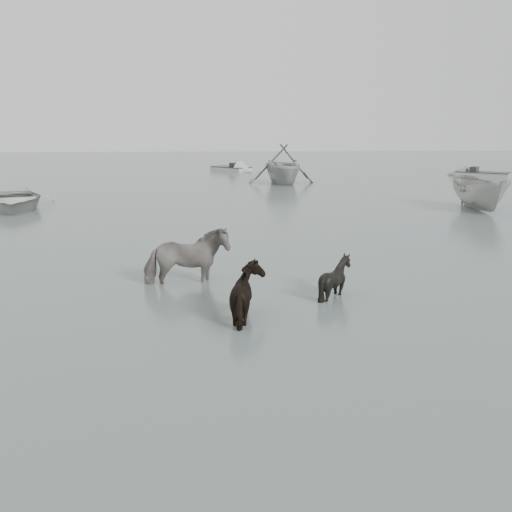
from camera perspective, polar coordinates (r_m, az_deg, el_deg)
name	(u,v)px	position (r m, az deg, el deg)	size (l,w,h in m)	color
ground	(312,309)	(12.59, 5.63, -5.33)	(140.00, 140.00, 0.00)	#505F5C
pony_pinto	(186,249)	(14.39, -7.01, 0.70)	(0.97, 2.13, 1.80)	black
pony_dark	(251,285)	(11.84, -0.50, -2.89)	(1.41, 1.21, 1.42)	black
pony_black	(335,270)	(13.47, 7.94, -1.44)	(0.99, 1.11, 1.23)	black
rowboat_lead	(13,197)	(29.38, -23.16, 5.43)	(3.79, 5.30, 1.10)	#B7B6B2
rowboat_trail	(283,163)	(38.39, 2.69, 9.30)	(4.53, 5.25, 2.77)	#A1A3A1
boat_small	(480,191)	(28.66, 21.49, 6.04)	(1.69, 4.48, 1.73)	#A1A19D
skiff_mid	(231,167)	(48.26, -2.50, 8.90)	(4.71, 1.60, 0.75)	#B0B2B0
skiff_star	(483,172)	(46.37, 21.74, 7.81)	(5.23, 1.60, 0.75)	#A5A4A0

